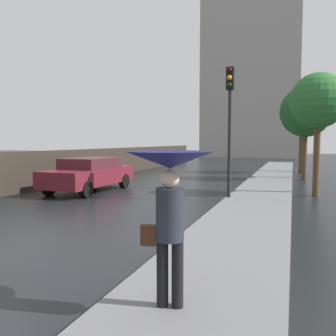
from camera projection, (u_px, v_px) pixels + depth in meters
sidewalk_strip at (209, 281)px, 5.10m from camera, size 2.20×60.00×0.14m
car_maroon_near_kerb at (90, 173)px, 14.69m from camera, size 1.97×4.58×1.41m
pedestrian_with_umbrella_near at (170, 184)px, 4.07m from camera, size 1.04×1.04×1.84m
traffic_light at (230, 108)px, 12.08m from camera, size 0.26×0.39×4.48m
street_tree_near at (303, 110)px, 22.58m from camera, size 2.58×2.58×5.46m
street_tree_mid at (306, 112)px, 18.66m from camera, size 2.70×2.70×5.02m
street_tree_far at (318, 102)px, 13.21m from camera, size 2.09×2.09×4.67m
distant_tower at (249, 42)px, 48.07m from camera, size 13.44×12.73×36.84m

